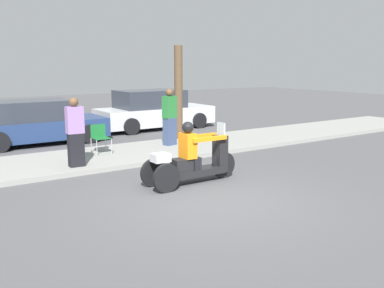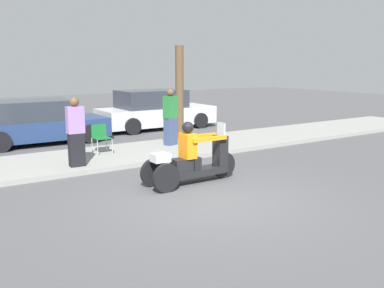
{
  "view_description": "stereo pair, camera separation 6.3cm",
  "coord_description": "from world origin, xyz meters",
  "px_view_note": "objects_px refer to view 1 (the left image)",
  "views": [
    {
      "loc": [
        -4.85,
        -6.57,
        2.66
      ],
      "look_at": [
        0.32,
        1.17,
        0.9
      ],
      "focal_mm": 40.0,
      "sensor_mm": 36.0,
      "label": 1
    },
    {
      "loc": [
        -4.8,
        -6.6,
        2.66
      ],
      "look_at": [
        0.32,
        1.17,
        0.9
      ],
      "focal_mm": 40.0,
      "sensor_mm": 36.0,
      "label": 2
    }
  ],
  "objects_px": {
    "parked_car_lot_right": "(36,123)",
    "spectator_with_child": "(170,118)",
    "folding_chair_set_back": "(100,136)",
    "motorcycle_trike": "(192,161)",
    "parked_car_lot_far": "(154,111)",
    "spectator_near_curb": "(75,133)",
    "tree_trunk": "(178,93)"
  },
  "relations": [
    {
      "from": "folding_chair_set_back",
      "to": "tree_trunk",
      "type": "relative_size",
      "value": 0.26
    },
    {
      "from": "motorcycle_trike",
      "to": "folding_chair_set_back",
      "type": "distance_m",
      "value": 3.82
    },
    {
      "from": "spectator_with_child",
      "to": "parked_car_lot_far",
      "type": "distance_m",
      "value": 4.38
    },
    {
      "from": "spectator_with_child",
      "to": "folding_chair_set_back",
      "type": "relative_size",
      "value": 2.17
    },
    {
      "from": "spectator_near_curb",
      "to": "folding_chair_set_back",
      "type": "bearing_deg",
      "value": 47.59
    },
    {
      "from": "spectator_near_curb",
      "to": "folding_chair_set_back",
      "type": "relative_size",
      "value": 2.11
    },
    {
      "from": "spectator_near_curb",
      "to": "tree_trunk",
      "type": "xyz_separation_m",
      "value": [
        4.3,
        2.06,
        0.73
      ]
    },
    {
      "from": "parked_car_lot_far",
      "to": "tree_trunk",
      "type": "relative_size",
      "value": 1.53
    },
    {
      "from": "spectator_near_curb",
      "to": "tree_trunk",
      "type": "height_order",
      "value": "tree_trunk"
    },
    {
      "from": "spectator_with_child",
      "to": "tree_trunk",
      "type": "xyz_separation_m",
      "value": [
        0.89,
        0.89,
        0.71
      ]
    },
    {
      "from": "folding_chair_set_back",
      "to": "parked_car_lot_right",
      "type": "relative_size",
      "value": 0.19
    },
    {
      "from": "folding_chair_set_back",
      "to": "parked_car_lot_far",
      "type": "relative_size",
      "value": 0.17
    },
    {
      "from": "folding_chair_set_back",
      "to": "tree_trunk",
      "type": "bearing_deg",
      "value": 14.96
    },
    {
      "from": "folding_chair_set_back",
      "to": "spectator_near_curb",
      "type": "bearing_deg",
      "value": -132.41
    },
    {
      "from": "motorcycle_trike",
      "to": "parked_car_lot_right",
      "type": "xyz_separation_m",
      "value": [
        -1.62,
        6.98,
        0.18
      ]
    },
    {
      "from": "tree_trunk",
      "to": "motorcycle_trike",
      "type": "bearing_deg",
      "value": -118.83
    },
    {
      "from": "spectator_with_child",
      "to": "motorcycle_trike",
      "type": "bearing_deg",
      "value": -113.94
    },
    {
      "from": "spectator_near_curb",
      "to": "parked_car_lot_right",
      "type": "bearing_deg",
      "value": 88.11
    },
    {
      "from": "motorcycle_trike",
      "to": "folding_chair_set_back",
      "type": "bearing_deg",
      "value": 99.89
    },
    {
      "from": "parked_car_lot_right",
      "to": "tree_trunk",
      "type": "height_order",
      "value": "tree_trunk"
    },
    {
      "from": "spectator_with_child",
      "to": "parked_car_lot_far",
      "type": "bearing_deg",
      "value": 67.98
    },
    {
      "from": "folding_chair_set_back",
      "to": "parked_car_lot_right",
      "type": "bearing_deg",
      "value": 106.63
    },
    {
      "from": "spectator_near_curb",
      "to": "parked_car_lot_right",
      "type": "xyz_separation_m",
      "value": [
        0.15,
        4.42,
        -0.26
      ]
    },
    {
      "from": "spectator_near_curb",
      "to": "parked_car_lot_right",
      "type": "relative_size",
      "value": 0.39
    },
    {
      "from": "parked_car_lot_far",
      "to": "parked_car_lot_right",
      "type": "height_order",
      "value": "parked_car_lot_far"
    },
    {
      "from": "spectator_with_child",
      "to": "spectator_near_curb",
      "type": "xyz_separation_m",
      "value": [
        -3.42,
        -1.17,
        -0.02
      ]
    },
    {
      "from": "motorcycle_trike",
      "to": "spectator_near_curb",
      "type": "bearing_deg",
      "value": 124.61
    },
    {
      "from": "parked_car_lot_right",
      "to": "spectator_with_child",
      "type": "bearing_deg",
      "value": -44.81
    },
    {
      "from": "parked_car_lot_right",
      "to": "spectator_near_curb",
      "type": "bearing_deg",
      "value": -91.89
    },
    {
      "from": "folding_chair_set_back",
      "to": "parked_car_lot_right",
      "type": "distance_m",
      "value": 3.35
    },
    {
      "from": "folding_chair_set_back",
      "to": "motorcycle_trike",
      "type": "bearing_deg",
      "value": -80.11
    },
    {
      "from": "folding_chair_set_back",
      "to": "tree_trunk",
      "type": "distance_m",
      "value": 3.48
    }
  ]
}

